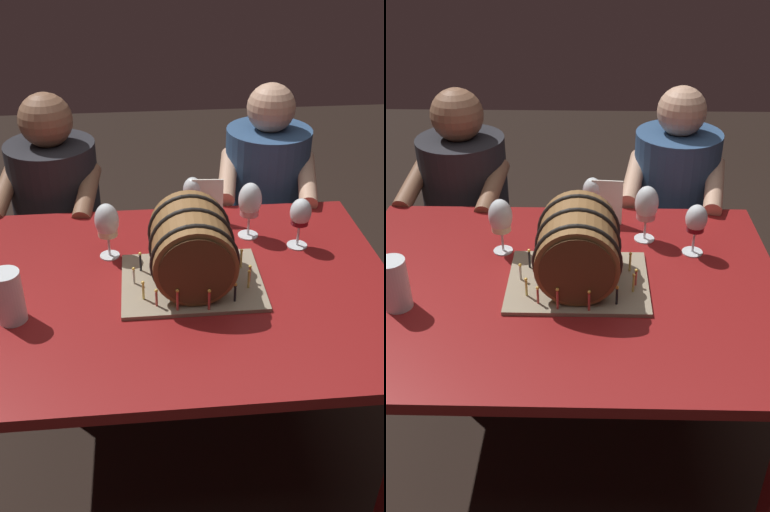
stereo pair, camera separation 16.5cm
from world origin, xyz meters
TOP-DOWN VIEW (x-y plane):
  - ground_plane at (0.00, 0.00)m, footprint 8.00×8.00m
  - dining_table at (0.00, 0.00)m, footprint 1.35×0.99m
  - barrel_cake at (0.05, -0.00)m, footprint 0.42×0.33m
  - wine_glass_white at (-0.20, 0.18)m, footprint 0.08×0.08m
  - wine_glass_red at (0.43, 0.19)m, footprint 0.07×0.07m
  - wine_glass_amber at (0.09, 0.41)m, footprint 0.07×0.07m
  - wine_glass_rose at (0.27, 0.27)m, footprint 0.08×0.08m
  - beer_pint at (-0.45, -0.13)m, footprint 0.08×0.08m
  - menu_card at (0.15, 0.38)m, footprint 0.11×0.03m
  - person_seated_left at (-0.44, 0.75)m, footprint 0.43×0.51m
  - person_seated_right at (0.44, 0.75)m, footprint 0.45×0.52m

SIDE VIEW (x-z plane):
  - ground_plane at x=0.00m, z-range 0.00..0.00m
  - person_seated_left at x=-0.44m, z-range -0.03..1.10m
  - person_seated_right at x=0.44m, z-range -0.04..1.10m
  - dining_table at x=0.00m, z-range 0.27..1.03m
  - beer_pint at x=-0.45m, z-range 0.75..0.91m
  - menu_card at x=0.15m, z-range 0.75..0.91m
  - wine_glass_amber at x=0.09m, z-range 0.78..0.94m
  - wine_glass_red at x=0.43m, z-range 0.79..0.96m
  - barrel_cake at x=0.05m, z-range 0.75..1.00m
  - wine_glass_white at x=-0.20m, z-range 0.78..0.97m
  - wine_glass_rose at x=0.27m, z-range 0.78..0.98m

